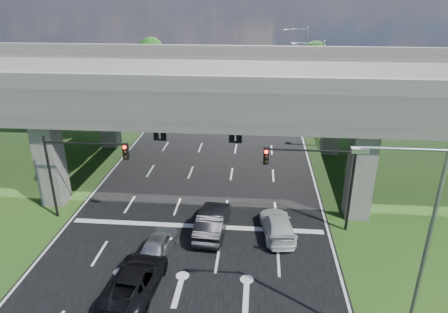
# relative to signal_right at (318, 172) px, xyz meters

# --- Properties ---
(ground) EXTENTS (160.00, 160.00, 0.00)m
(ground) POSITION_rel_signal_right_xyz_m (-7.82, -3.94, -4.19)
(ground) COLOR #1D4616
(ground) RESTS_ON ground
(road) EXTENTS (18.00, 120.00, 0.03)m
(road) POSITION_rel_signal_right_xyz_m (-7.82, 6.06, -4.17)
(road) COLOR black
(road) RESTS_ON ground
(overpass) EXTENTS (80.00, 15.00, 10.00)m
(overpass) POSITION_rel_signal_right_xyz_m (-7.82, 8.06, 3.73)
(overpass) COLOR #3C3937
(overpass) RESTS_ON ground
(warehouse) EXTENTS (20.00, 10.00, 4.00)m
(warehouse) POSITION_rel_signal_right_xyz_m (-33.82, 31.06, -2.19)
(warehouse) COLOR #9E9E99
(warehouse) RESTS_ON ground
(signal_right) EXTENTS (5.76, 0.54, 6.00)m
(signal_right) POSITION_rel_signal_right_xyz_m (0.00, 0.00, 0.00)
(signal_right) COLOR black
(signal_right) RESTS_ON ground
(signal_left) EXTENTS (5.76, 0.54, 6.00)m
(signal_left) POSITION_rel_signal_right_xyz_m (-15.65, 0.00, 0.00)
(signal_left) COLOR black
(signal_left) RESTS_ON ground
(streetlight_near) EXTENTS (3.38, 0.25, 10.00)m
(streetlight_near) POSITION_rel_signal_right_xyz_m (2.27, -9.94, 1.66)
(streetlight_near) COLOR gray
(streetlight_near) RESTS_ON ground
(streetlight_far) EXTENTS (3.38, 0.25, 10.00)m
(streetlight_far) POSITION_rel_signal_right_xyz_m (2.27, 20.06, 1.66)
(streetlight_far) COLOR gray
(streetlight_far) RESTS_ON ground
(streetlight_beyond) EXTENTS (3.38, 0.25, 10.00)m
(streetlight_beyond) POSITION_rel_signal_right_xyz_m (2.27, 36.06, 1.66)
(streetlight_beyond) COLOR gray
(streetlight_beyond) RESTS_ON ground
(tree_left_near) EXTENTS (4.50, 4.50, 7.80)m
(tree_left_near) POSITION_rel_signal_right_xyz_m (-21.78, 22.06, 0.63)
(tree_left_near) COLOR black
(tree_left_near) RESTS_ON ground
(tree_left_mid) EXTENTS (3.91, 3.90, 6.76)m
(tree_left_mid) POSITION_rel_signal_right_xyz_m (-24.78, 30.06, -0.01)
(tree_left_mid) COLOR black
(tree_left_mid) RESTS_ON ground
(tree_left_far) EXTENTS (4.80, 4.80, 8.32)m
(tree_left_far) POSITION_rel_signal_right_xyz_m (-20.78, 38.06, 0.95)
(tree_left_far) COLOR black
(tree_left_far) RESTS_ON ground
(tree_right_near) EXTENTS (4.20, 4.20, 7.28)m
(tree_right_near) POSITION_rel_signal_right_xyz_m (5.22, 24.06, 0.31)
(tree_right_near) COLOR black
(tree_right_near) RESTS_ON ground
(tree_right_mid) EXTENTS (3.91, 3.90, 6.76)m
(tree_right_mid) POSITION_rel_signal_right_xyz_m (8.22, 32.06, -0.01)
(tree_right_mid) COLOR black
(tree_right_mid) RESTS_ON ground
(tree_right_far) EXTENTS (4.50, 4.50, 7.80)m
(tree_right_far) POSITION_rel_signal_right_xyz_m (4.22, 40.06, 0.63)
(tree_right_far) COLOR black
(tree_right_far) RESTS_ON ground
(car_silver) EXTENTS (2.00, 4.06, 1.33)m
(car_silver) POSITION_rel_signal_right_xyz_m (-9.62, -3.58, -3.49)
(car_silver) COLOR #B9BBC1
(car_silver) RESTS_ON road
(car_dark) EXTENTS (2.03, 5.09, 1.65)m
(car_dark) POSITION_rel_signal_right_xyz_m (-6.64, -1.06, -3.33)
(car_dark) COLOR black
(car_dark) RESTS_ON road
(car_white) EXTENTS (2.50, 4.86, 1.35)m
(car_white) POSITION_rel_signal_right_xyz_m (-2.42, -0.94, -3.48)
(car_white) COLOR silver
(car_white) RESTS_ON road
(car_trailing) EXTENTS (2.77, 5.33, 1.44)m
(car_trailing) POSITION_rel_signal_right_xyz_m (-10.04, -6.91, -3.44)
(car_trailing) COLOR black
(car_trailing) RESTS_ON road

